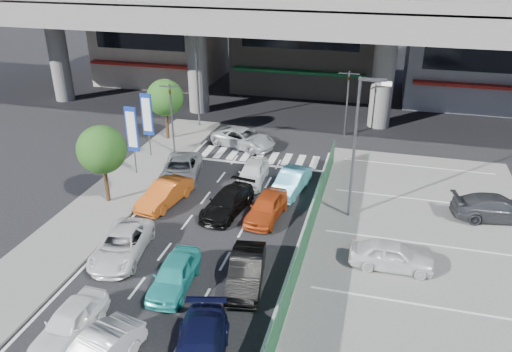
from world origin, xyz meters
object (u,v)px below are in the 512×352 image
(street_lamp_right, at_px, (358,138))
(taxi_orange_right, at_px, (267,207))
(taxi_orange_left, at_px, (165,194))
(parked_sedan_white, at_px, (392,255))
(hatch_black_mid_right, at_px, (246,271))
(tree_far, at_px, (165,98))
(kei_truck_front_right, at_px, (291,182))
(sedan_black_mid, at_px, (227,202))
(traffic_cone, at_px, (356,243))
(signboard_far, at_px, (147,116))
(tree_near, at_px, (102,150))
(signboard_near, at_px, (132,131))
(taxi_teal_mid, at_px, (174,274))
(crossing_wagon_silver, at_px, (243,138))
(parked_sedan_dgrey, at_px, (496,208))
(traffic_light_left, at_px, (171,102))
(street_lamp_left, at_px, (199,70))
(sedan_white_mid_left, at_px, (122,245))
(wagon_silver_front_left, at_px, (181,169))
(sedan_white_front_mid, at_px, (253,173))
(traffic_light_right, at_px, (348,87))
(van_white_back_left, at_px, (70,322))

(street_lamp_right, height_order, taxi_orange_right, street_lamp_right)
(taxi_orange_left, bearing_deg, parked_sedan_white, -2.86)
(hatch_black_mid_right, bearing_deg, tree_far, 115.33)
(kei_truck_front_right, bearing_deg, sedan_black_mid, -121.93)
(kei_truck_front_right, relative_size, parked_sedan_white, 1.03)
(tree_far, distance_m, traffic_cone, 19.66)
(signboard_far, bearing_deg, tree_near, -85.10)
(street_lamp_right, height_order, signboard_near, street_lamp_right)
(taxi_teal_mid, xyz_separation_m, hatch_black_mid_right, (3.05, 1.06, 0.01))
(crossing_wagon_silver, bearing_deg, sedan_black_mid, -150.27)
(sedan_black_mid, bearing_deg, tree_near, -165.29)
(street_lamp_right, height_order, crossing_wagon_silver, street_lamp_right)
(street_lamp_right, distance_m, kei_truck_front_right, 6.06)
(taxi_orange_right, bearing_deg, parked_sedan_dgrey, 19.66)
(crossing_wagon_silver, bearing_deg, parked_sedan_white, -120.82)
(signboard_near, bearing_deg, parked_sedan_white, -21.31)
(tree_far, height_order, crossing_wagon_silver, tree_far)
(traffic_light_left, height_order, sedan_black_mid, traffic_light_left)
(hatch_black_mid_right, height_order, traffic_cone, hatch_black_mid_right)
(street_lamp_left, distance_m, crossing_wagon_silver, 7.09)
(sedan_white_mid_left, height_order, parked_sedan_dgrey, parked_sedan_dgrey)
(taxi_teal_mid, relative_size, wagon_silver_front_left, 0.80)
(tree_near, distance_m, sedan_white_front_mid, 9.40)
(tree_far, height_order, taxi_orange_left, tree_far)
(traffic_light_right, bearing_deg, crossing_wagon_silver, -148.16)
(van_white_back_left, bearing_deg, signboard_far, 107.18)
(traffic_light_left, xyz_separation_m, tree_far, (-1.60, 2.50, -0.55))
(taxi_orange_left, height_order, parked_sedan_dgrey, parked_sedan_dgrey)
(taxi_teal_mid, bearing_deg, wagon_silver_front_left, 107.42)
(kei_truck_front_right, bearing_deg, tree_far, 158.93)
(sedan_black_mid, xyz_separation_m, crossing_wagon_silver, (-1.91, 9.89, 0.05))
(van_white_back_left, relative_size, traffic_cone, 6.21)
(tree_far, height_order, taxi_teal_mid, tree_far)
(van_white_back_left, distance_m, hatch_black_mid_right, 7.62)
(sedan_white_mid_left, xyz_separation_m, crossing_wagon_silver, (1.77, 15.43, 0.04))
(traffic_light_right, bearing_deg, sedan_white_mid_left, -114.21)
(street_lamp_right, bearing_deg, taxi_orange_right, -163.29)
(sedan_white_mid_left, bearing_deg, parked_sedan_dgrey, 16.51)
(crossing_wagon_silver, height_order, traffic_cone, crossing_wagon_silver)
(traffic_light_right, xyz_separation_m, van_white_back_left, (-8.21, -25.35, -3.28))
(kei_truck_front_right, bearing_deg, van_white_back_left, -103.43)
(tree_near, bearing_deg, signboard_near, 92.87)
(street_lamp_left, xyz_separation_m, taxi_teal_mid, (6.36, -20.46, -4.09))
(traffic_light_left, bearing_deg, taxi_orange_right, -40.12)
(kei_truck_front_right, distance_m, crossing_wagon_silver, 8.09)
(signboard_near, xyz_separation_m, parked_sedan_dgrey, (22.15, -0.31, -2.31))
(hatch_black_mid_right, xyz_separation_m, traffic_cone, (4.58, 4.13, -0.32))
(street_lamp_right, xyz_separation_m, taxi_orange_right, (-4.61, -1.38, -4.08))
(tree_near, xyz_separation_m, kei_truck_front_right, (10.24, 4.12, -2.71))
(hatch_black_mid_right, xyz_separation_m, sedan_black_mid, (-2.83, 6.06, -0.04))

